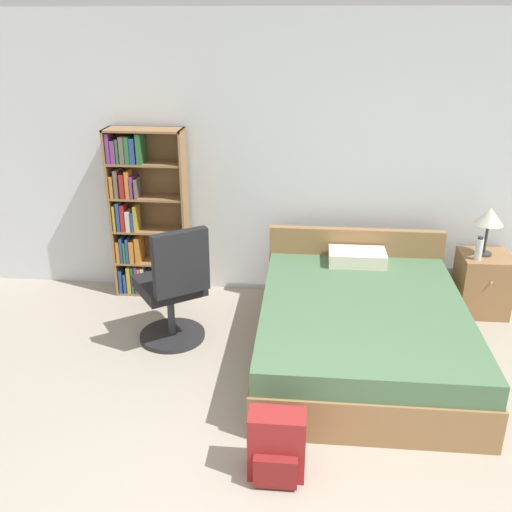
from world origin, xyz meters
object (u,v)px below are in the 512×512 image
(table_lamp, at_px, (489,218))
(bed, at_px, (361,326))
(nightstand, at_px, (482,283))
(water_bottle, at_px, (479,249))
(bookshelf, at_px, (141,213))
(backpack_red, at_px, (277,447))
(office_chair, at_px, (174,291))

(table_lamp, bearing_deg, bed, -142.31)
(bed, distance_m, table_lamp, 1.56)
(nightstand, relative_size, water_bottle, 2.64)
(bookshelf, distance_m, nightstand, 3.21)
(backpack_red, bearing_deg, bookshelf, 121.35)
(bookshelf, xyz_separation_m, backpack_red, (1.43, -2.35, -0.61))
(bed, xyz_separation_m, office_chair, (-1.50, 0.04, 0.23))
(nightstand, bearing_deg, backpack_red, -127.90)
(bookshelf, distance_m, office_chair, 1.11)
(bed, relative_size, table_lamp, 4.73)
(water_bottle, relative_size, backpack_red, 0.50)
(office_chair, bearing_deg, water_bottle, 15.54)
(bed, relative_size, backpack_red, 4.86)
(office_chair, relative_size, nightstand, 1.88)
(table_lamp, xyz_separation_m, backpack_red, (-1.71, -2.25, -0.70))
(backpack_red, bearing_deg, nightstand, 52.10)
(office_chair, height_order, table_lamp, office_chair)
(office_chair, bearing_deg, backpack_red, -57.04)
(water_bottle, xyz_separation_m, backpack_red, (-1.63, -2.13, -0.45))
(office_chair, distance_m, nightstand, 2.79)
(bed, distance_m, office_chair, 1.52)
(table_lamp, distance_m, water_bottle, 0.29)
(office_chair, relative_size, backpack_red, 2.46)
(table_lamp, distance_m, backpack_red, 2.91)
(nightstand, bearing_deg, bed, -143.45)
(bookshelf, relative_size, table_lamp, 3.68)
(bed, bearing_deg, nightstand, 36.55)
(bed, height_order, table_lamp, table_lamp)
(bookshelf, bearing_deg, bed, -25.71)
(nightstand, xyz_separation_m, table_lamp, (-0.03, 0.01, 0.62))
(office_chair, bearing_deg, bookshelf, 118.77)
(backpack_red, bearing_deg, water_bottle, 52.60)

